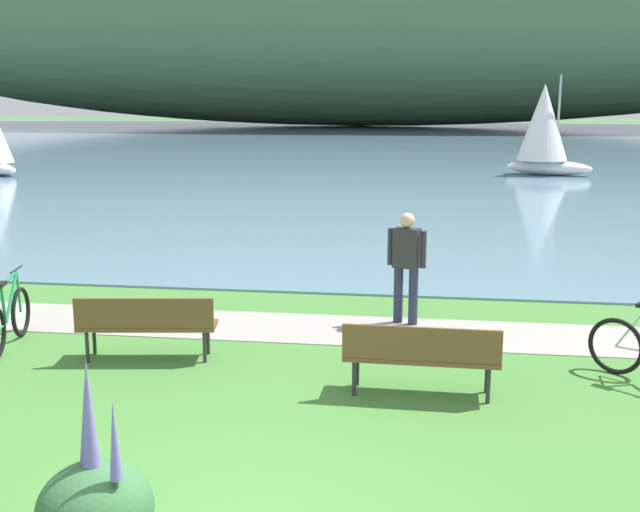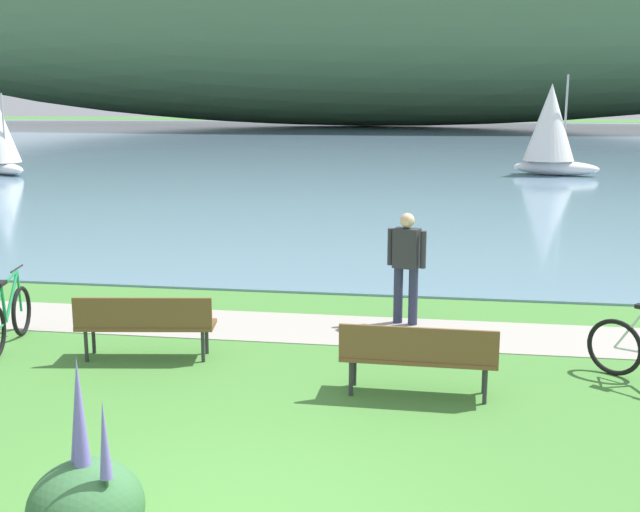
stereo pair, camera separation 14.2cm
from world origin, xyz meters
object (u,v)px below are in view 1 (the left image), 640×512
Objects in this scene: bicycle_leaning_near_bench at (8,320)px; sailboat_nearest_to_shore at (544,128)px; park_bench_near_camera at (421,353)px; person_at_shoreline at (406,261)px; park_bench_further_along at (146,322)px.

sailboat_nearest_to_shore is at bearing 67.34° from bicycle_leaning_near_bench.
person_at_shoreline reaches higher than park_bench_near_camera.
park_bench_further_along is at bearing -146.80° from person_at_shoreline.
park_bench_further_along is 1.08× the size of person_at_shoreline.
sailboat_nearest_to_shore reaches higher than bicycle_leaning_near_bench.
park_bench_near_camera is 1.06× the size of person_at_shoreline.
park_bench_near_camera and park_bench_further_along have the same top height.
park_bench_further_along is 1.06× the size of bicycle_leaning_near_bench.
park_bench_further_along is (-3.58, 0.77, 0.00)m from park_bench_near_camera.
bicycle_leaning_near_bench reaches higher than park_bench_further_along.
park_bench_near_camera is 5.75m from bicycle_leaning_near_bench.
person_at_shoreline is 0.42× the size of sailboat_nearest_to_shore.
park_bench_near_camera is 0.44× the size of sailboat_nearest_to_shore.
sailboat_nearest_to_shore is at bearing 77.87° from person_at_shoreline.
park_bench_further_along is at bearing 167.80° from park_bench_near_camera.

